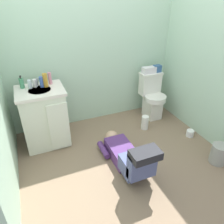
% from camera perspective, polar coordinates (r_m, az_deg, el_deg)
% --- Properties ---
extents(ground_plane, '(3.06, 2.94, 0.04)m').
position_cam_1_polar(ground_plane, '(2.99, 1.92, -10.64)').
color(ground_plane, '#816953').
extents(wall_back, '(2.72, 0.08, 2.40)m').
position_cam_1_polar(wall_back, '(3.30, -5.31, 17.08)').
color(wall_back, '#AFD0B6').
rests_on(wall_back, ground_plane).
extents(wall_right, '(0.08, 1.94, 2.40)m').
position_cam_1_polar(wall_right, '(3.17, 25.38, 13.90)').
color(wall_right, '#AFD0B6').
rests_on(wall_right, ground_plane).
extents(toilet, '(0.36, 0.46, 0.75)m').
position_cam_1_polar(toilet, '(3.65, 10.55, 4.12)').
color(toilet, white).
rests_on(toilet, ground_plane).
extents(vanity_cabinet, '(0.60, 0.53, 0.82)m').
position_cam_1_polar(vanity_cabinet, '(3.05, -17.46, -1.17)').
color(vanity_cabinet, silver).
rests_on(vanity_cabinet, ground_plane).
extents(faucet, '(0.02, 0.02, 0.10)m').
position_cam_1_polar(faucet, '(2.99, -19.18, 7.59)').
color(faucet, silver).
rests_on(faucet, vanity_cabinet).
extents(person_plumber, '(0.39, 1.06, 0.52)m').
position_cam_1_polar(person_plumber, '(2.65, 4.19, -11.38)').
color(person_plumber, '#512D6B').
rests_on(person_plumber, ground_plane).
extents(tissue_box, '(0.22, 0.11, 0.10)m').
position_cam_1_polar(tissue_box, '(3.54, 9.78, 10.92)').
color(tissue_box, silver).
rests_on(tissue_box, toilet).
extents(toiletry_bag, '(0.12, 0.09, 0.11)m').
position_cam_1_polar(toiletry_bag, '(3.62, 11.85, 11.21)').
color(toiletry_bag, '#33598C').
rests_on(toiletry_bag, toilet).
extents(soap_dispenser, '(0.06, 0.06, 0.17)m').
position_cam_1_polar(soap_dispenser, '(2.97, -22.83, 7.08)').
color(soap_dispenser, '#458C63').
rests_on(soap_dispenser, vanity_cabinet).
extents(bottle_clear, '(0.05, 0.05, 0.11)m').
position_cam_1_polar(bottle_clear, '(2.93, -20.97, 6.89)').
color(bottle_clear, silver).
rests_on(bottle_clear, vanity_cabinet).
extents(bottle_white, '(0.05, 0.05, 0.10)m').
position_cam_1_polar(bottle_white, '(2.95, -19.80, 7.19)').
color(bottle_white, silver).
rests_on(bottle_white, vanity_cabinet).
extents(bottle_blue, '(0.05, 0.05, 0.14)m').
position_cam_1_polar(bottle_blue, '(2.91, -18.19, 7.59)').
color(bottle_blue, '#4362B8').
rests_on(bottle_blue, vanity_cabinet).
extents(bottle_amber, '(0.06, 0.06, 0.18)m').
position_cam_1_polar(bottle_amber, '(2.90, -17.27, 8.04)').
color(bottle_amber, '#BF872D').
rests_on(bottle_amber, vanity_cabinet).
extents(bottle_pink, '(0.05, 0.05, 0.15)m').
position_cam_1_polar(bottle_pink, '(2.99, -16.16, 8.63)').
color(bottle_pink, pink).
rests_on(bottle_pink, vanity_cabinet).
extents(trash_can, '(0.20, 0.20, 0.26)m').
position_cam_1_polar(trash_can, '(3.04, 26.47, -9.92)').
color(trash_can, '#96978F').
rests_on(trash_can, ground_plane).
extents(paper_towel_roll, '(0.11, 0.11, 0.22)m').
position_cam_1_polar(paper_towel_roll, '(3.40, 8.71, -2.77)').
color(paper_towel_roll, white).
rests_on(paper_towel_roll, ground_plane).
extents(toilet_paper_roll, '(0.11, 0.11, 0.10)m').
position_cam_1_polar(toilet_paper_roll, '(3.43, 19.99, -5.31)').
color(toilet_paper_roll, white).
rests_on(toilet_paper_roll, ground_plane).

